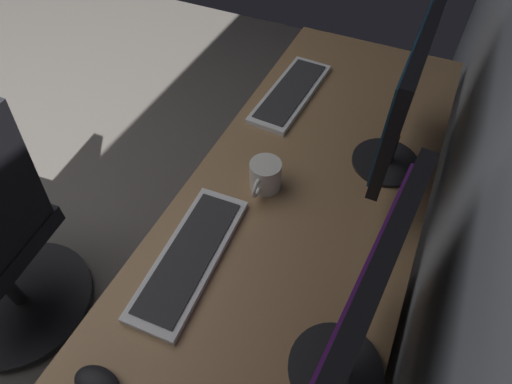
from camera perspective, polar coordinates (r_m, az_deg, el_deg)
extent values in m
cube|color=#936D47|center=(1.10, 2.39, -8.75)|extent=(2.19, 0.66, 0.03)
cylinder|color=silver|center=(2.10, 6.51, 11.03)|extent=(0.05, 0.05, 0.70)
cylinder|color=silver|center=(2.05, 20.76, 6.46)|extent=(0.05, 0.05, 0.70)
cube|color=#936D47|center=(1.40, 2.12, -18.85)|extent=(0.40, 0.50, 0.69)
cube|color=silver|center=(1.46, -7.42, -14.82)|extent=(0.37, 0.01, 0.61)
cylinder|color=black|center=(1.34, 17.02, 3.89)|extent=(0.20, 0.20, 0.01)
cylinder|color=black|center=(1.30, 17.57, 5.60)|extent=(0.04, 0.04, 0.10)
cube|color=black|center=(1.17, 20.06, 13.08)|extent=(0.51, 0.03, 0.33)
cube|color=navy|center=(1.17, 19.25, 13.35)|extent=(0.47, 0.01, 0.29)
cylinder|color=black|center=(0.98, 10.64, -22.42)|extent=(0.20, 0.20, 0.01)
cylinder|color=black|center=(0.92, 11.17, -21.35)|extent=(0.04, 0.04, 0.10)
cube|color=black|center=(0.73, 13.78, -15.76)|extent=(0.48, 0.07, 0.33)
cube|color=#4C1960|center=(0.73, 12.44, -15.43)|extent=(0.44, 0.05, 0.29)
cube|color=silver|center=(1.09, -8.87, -8.60)|extent=(0.43, 0.16, 0.02)
cube|color=#2D2D30|center=(1.08, -8.94, -8.30)|extent=(0.38, 0.13, 0.00)
cube|color=silver|center=(1.54, 4.71, 13.16)|extent=(0.43, 0.16, 0.02)
cube|color=#2D2D30|center=(1.53, 4.73, 13.49)|extent=(0.38, 0.13, 0.00)
ellipsoid|color=black|center=(1.00, -20.62, -22.99)|extent=(0.06, 0.10, 0.03)
cylinder|color=silver|center=(1.19, 1.28, 2.28)|extent=(0.09, 0.09, 0.09)
torus|color=silver|center=(1.15, 0.14, 0.53)|extent=(0.06, 0.01, 0.06)
cylinder|color=black|center=(2.03, -28.97, -12.77)|extent=(0.56, 0.56, 0.03)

